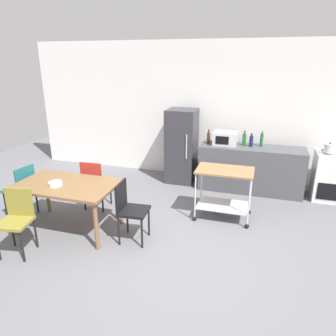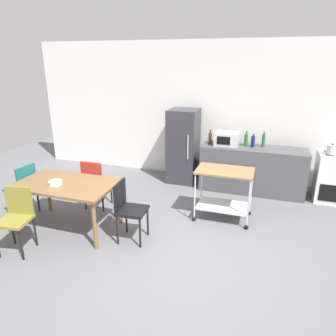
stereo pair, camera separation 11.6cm
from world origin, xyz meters
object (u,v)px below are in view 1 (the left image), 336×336
at_px(bottle_olive_oil, 262,140).
at_px(chair_black, 129,207).
at_px(chair_teal, 22,187).
at_px(kitchen_cart, 224,186).
at_px(bottle_wine, 209,138).
at_px(chair_red, 95,181).
at_px(bottle_soy_sauce, 244,139).
at_px(microwave, 225,138).
at_px(dining_table, 67,189).
at_px(refrigerator, 182,146).
at_px(chair_olive, 17,217).
at_px(bottle_soda, 251,141).
at_px(stove_oven, 330,176).
at_px(fruit_bowl, 55,184).
at_px(kettle, 329,148).

bearing_deg(bottle_olive_oil, chair_black, -124.16).
bearing_deg(chair_teal, chair_black, 91.81).
bearing_deg(chair_black, bottle_olive_oil, -37.99).
relative_size(kitchen_cart, bottle_wine, 3.20).
bearing_deg(chair_red, bottle_soy_sauce, -146.46).
bearing_deg(kitchen_cart, microwave, 97.61).
relative_size(dining_table, chair_black, 1.69).
distance_m(dining_table, bottle_wine, 2.98).
height_order(dining_table, microwave, microwave).
distance_m(refrigerator, kitchen_cart, 1.82).
distance_m(chair_olive, chair_black, 1.50).
bearing_deg(bottle_soy_sauce, bottle_soda, -14.89).
bearing_deg(stove_oven, chair_olive, -143.94).
xyz_separation_m(bottle_wine, microwave, (0.34, -0.01, 0.01)).
relative_size(microwave, fruit_bowl, 2.36).
relative_size(stove_oven, bottle_soy_sauce, 3.19).
xyz_separation_m(chair_red, microwave, (1.99, 1.67, 0.51)).
height_order(microwave, bottle_olive_oil, bottle_olive_oil).
relative_size(bottle_soda, bottle_olive_oil, 0.87).
height_order(bottle_soda, bottle_olive_oil, bottle_olive_oil).
distance_m(chair_black, fruit_bowl, 1.16).
bearing_deg(stove_oven, chair_black, -140.92).
xyz_separation_m(fruit_bowl, kettle, (4.01, 2.43, 0.22)).
relative_size(bottle_soy_sauce, bottle_soda, 1.12).
bearing_deg(fruit_bowl, kitchen_cart, 26.70).
relative_size(stove_oven, bottle_wine, 3.23).
bearing_deg(stove_oven, chair_teal, -155.40).
bearing_deg(microwave, bottle_soy_sauce, 9.04).
height_order(stove_oven, microwave, microwave).
bearing_deg(kettle, fruit_bowl, -148.81).
bearing_deg(dining_table, microwave, 49.67).
xyz_separation_m(chair_red, stove_oven, (3.98, 1.68, -0.07)).
height_order(chair_olive, chair_red, same).
distance_m(chair_red, kitchen_cart, 2.20).
distance_m(dining_table, fruit_bowl, 0.19).
bearing_deg(bottle_soy_sauce, chair_teal, -145.34).
height_order(kitchen_cart, bottle_olive_oil, bottle_olive_oil).
xyz_separation_m(chair_olive, chair_teal, (-0.67, 0.86, 0.00)).
xyz_separation_m(refrigerator, bottle_soy_sauce, (1.28, -0.04, 0.25)).
bearing_deg(bottle_olive_oil, chair_red, -146.70).
height_order(bottle_soy_sauce, fruit_bowl, bottle_soy_sauce).
xyz_separation_m(dining_table, refrigerator, (1.13, 2.50, 0.10)).
bearing_deg(refrigerator, stove_oven, -1.60).
relative_size(microwave, bottle_soda, 1.79).
height_order(kitchen_cart, microwave, microwave).
height_order(chair_olive, refrigerator, refrigerator).
relative_size(chair_olive, stove_oven, 0.97).
bearing_deg(refrigerator, chair_teal, -131.48).
relative_size(dining_table, chair_olive, 1.69).
relative_size(bottle_wine, bottle_soy_sauce, 0.99).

